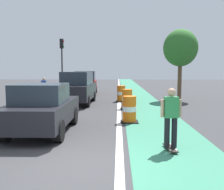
{
  "coord_description": "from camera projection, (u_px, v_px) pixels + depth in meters",
  "views": [
    {
      "loc": [
        0.87,
        -5.55,
        2.18
      ],
      "look_at": [
        0.59,
        5.18,
        1.1
      ],
      "focal_mm": 40.65,
      "sensor_mm": 36.0,
      "label": 1
    }
  ],
  "objects": [
    {
      "name": "parked_suv_third",
      "position": [
        86.0,
        83.0,
        22.27
      ],
      "size": [
        2.13,
        4.7,
        2.04
      ],
      "color": "maroon",
      "rests_on": "ground"
    },
    {
      "name": "parked_sedan_nearest",
      "position": [
        43.0,
        108.0,
        8.8
      ],
      "size": [
        1.93,
        4.1,
        1.7
      ],
      "color": "black",
      "rests_on": "ground"
    },
    {
      "name": "traffic_barrel_mid",
      "position": [
        127.0,
        99.0,
        14.12
      ],
      "size": [
        0.73,
        0.73,
        1.09
      ],
      "color": "orange",
      "rests_on": "ground"
    },
    {
      "name": "traffic_light_corner",
      "position": [
        62.0,
        56.0,
        24.36
      ],
      "size": [
        0.41,
        0.32,
        5.1
      ],
      "color": "#2D2D2D",
      "rests_on": "ground"
    },
    {
      "name": "ground_plane",
      "position": [
        80.0,
        166.0,
        5.76
      ],
      "size": [
        100.0,
        100.0,
        0.0
      ],
      "primitive_type": "plane",
      "color": "#38383A"
    },
    {
      "name": "skateboarder_on_lane",
      "position": [
        171.0,
        117.0,
        6.79
      ],
      "size": [
        0.57,
        0.82,
        1.69
      ],
      "color": "black",
      "rests_on": "ground"
    },
    {
      "name": "pedestrian_crossing",
      "position": [
        44.0,
        88.0,
        18.44
      ],
      "size": [
        0.34,
        0.2,
        1.61
      ],
      "color": "#33333D",
      "rests_on": "ground"
    },
    {
      "name": "parked_suv_second",
      "position": [
        78.0,
        88.0,
        16.1
      ],
      "size": [
        1.99,
        4.64,
        2.04
      ],
      "color": "black",
      "rests_on": "ground"
    },
    {
      "name": "bike_lane_strip",
      "position": [
        141.0,
        101.0,
        17.64
      ],
      "size": [
        2.5,
        80.0,
        0.01
      ],
      "primitive_type": "cube",
      "color": "#387F60",
      "rests_on": "ground"
    },
    {
      "name": "traffic_barrel_back",
      "position": [
        121.0,
        94.0,
        17.32
      ],
      "size": [
        0.73,
        0.73,
        1.09
      ],
      "color": "orange",
      "rests_on": "ground"
    },
    {
      "name": "traffic_barrel_front",
      "position": [
        129.0,
        110.0,
        10.48
      ],
      "size": [
        0.73,
        0.73,
        1.09
      ],
      "color": "orange",
      "rests_on": "ground"
    },
    {
      "name": "street_tree_sidewalk",
      "position": [
        180.0,
        48.0,
        17.8
      ],
      "size": [
        2.4,
        2.4,
        5.0
      ],
      "color": "brown",
      "rests_on": "ground"
    },
    {
      "name": "lane_divider_stripe",
      "position": [
        119.0,
        101.0,
        17.68
      ],
      "size": [
        0.2,
        80.0,
        0.01
      ],
      "primitive_type": "cube",
      "color": "silver",
      "rests_on": "ground"
    }
  ]
}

